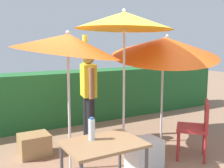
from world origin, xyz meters
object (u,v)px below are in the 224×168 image
Objects in this scene: chair_plastic at (197,126)px; folding_table at (103,150)px; umbrella_yellow at (165,47)px; umbrella_orange at (68,44)px; person_vendor at (88,90)px; cooler_box at (144,154)px; crate_cardboard at (34,145)px; umbrella_rainbow at (124,21)px; bottle_water at (92,129)px.

chair_plastic is 1.89m from folding_table.
chair_plastic is at bearing -92.44° from umbrella_yellow.
umbrella_orange is 1.34m from person_vendor.
chair_plastic reaches higher than folding_table.
cooler_box is at bearing -82.09° from person_vendor.
folding_table is at bearing -81.35° from crate_cardboard.
umbrella_orange is 4.40× the size of cooler_box.
umbrella_rainbow is 4.93× the size of crate_cardboard.
umbrella_yellow is (1.82, 0.19, -0.05)m from umbrella_orange.
cooler_box is at bearing -142.45° from umbrella_yellow.
umbrella_rainbow is at bearing 83.60° from cooler_box.
umbrella_yellow reaches higher than umbrella_orange.
cooler_box is at bearing -31.51° from umbrella_orange.
person_vendor is 2.11× the size of chair_plastic.
person_vendor is at bearing 7.51° from crate_cardboard.
umbrella_rainbow is at bearing -175.43° from umbrella_yellow.
folding_table is 0.25m from bottle_water.
umbrella_orange reaches higher than person_vendor.
umbrella_orange is 2.48× the size of folding_table.
bottle_water is (-0.99, -0.40, 0.63)m from cooler_box.
umbrella_orange is 2.23× the size of chair_plastic.
cooler_box is 1.15m from folding_table.
umbrella_yellow is 2.60× the size of folding_table.
umbrella_rainbow reaches higher than cooler_box.
chair_plastic is 1.96m from bottle_water.
cooler_box is (0.88, -0.54, -1.51)m from umbrella_orange.
bottle_water is at bearing -170.54° from chair_plastic.
person_vendor is (0.68, 0.84, -0.79)m from umbrella_orange.
umbrella_rainbow is 1.13× the size of umbrella_orange.
person_vendor reaches higher than folding_table.
folding_table is at bearing -166.36° from chair_plastic.
umbrella_yellow reaches higher than crate_cardboard.
umbrella_rainbow is 2.52× the size of chair_plastic.
person_vendor is at bearing 110.20° from umbrella_rainbow.
chair_plastic is (1.79, -0.62, -1.22)m from umbrella_orange.
chair_plastic is 1.98× the size of cooler_box.
umbrella_rainbow is at bearing 7.26° from umbrella_orange.
bottle_water is (-1.06, -1.06, -1.22)m from umbrella_rainbow.
umbrella_orange is 1.83m from cooler_box.
umbrella_rainbow reaches higher than umbrella_orange.
bottle_water reaches higher than crate_cardboard.
person_vendor is 1.88m from chair_plastic.
umbrella_yellow is at bearing 5.98° from umbrella_orange.
crate_cardboard is (-1.27, 0.59, -1.90)m from umbrella_rainbow.
umbrella_yellow is at bearing 4.57° from umbrella_rainbow.
folding_table is at bearing -150.17° from cooler_box.
crate_cardboard is 0.57× the size of folding_table.
crate_cardboard is at bearing 98.65° from folding_table.
cooler_box is 0.99× the size of crate_cardboard.
umbrella_yellow is 2.67m from crate_cardboard.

